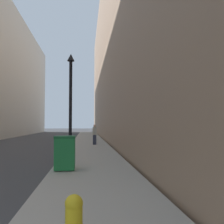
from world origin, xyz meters
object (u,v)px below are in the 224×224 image
(trash_bin, at_px, (65,152))
(pedestrian_on_sidewalk, at_px, (95,135))
(lamppost, at_px, (71,100))
(fire_hydrant, at_px, (74,224))

(trash_bin, distance_m, pedestrian_on_sidewalk, 10.80)
(trash_bin, height_order, lamppost, lamppost)
(fire_hydrant, bearing_deg, trash_bin, 95.85)
(fire_hydrant, relative_size, trash_bin, 0.63)
(pedestrian_on_sidewalk, bearing_deg, lamppost, -101.99)
(fire_hydrant, xyz_separation_m, trash_bin, (-0.59, 5.75, 0.22))
(fire_hydrant, distance_m, lamppost, 9.95)
(lamppost, relative_size, pedestrian_on_sidewalk, 3.33)
(trash_bin, relative_size, pedestrian_on_sidewalk, 0.76)
(fire_hydrant, xyz_separation_m, lamppost, (-0.65, 9.62, 2.45))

